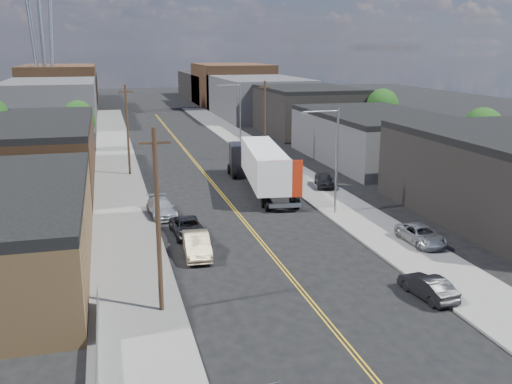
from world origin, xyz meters
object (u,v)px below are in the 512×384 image
car_left_b (197,245)px  car_left_c (188,227)px  car_right_lot_a (421,235)px  car_right_oncoming (428,287)px  car_right_lot_c (324,180)px  semi_truck (259,164)px  car_left_d (161,208)px

car_left_b → car_left_c: (0.00, 4.42, -0.13)m
car_right_lot_a → car_left_b: bearing=172.5°
car_right_oncoming → car_right_lot_c: (3.95, 26.00, 0.21)m
car_left_c → car_right_oncoming: 18.51m
semi_truck → car_left_b: bearing=-110.1°
car_right_lot_c → semi_truck: bearing=-176.1°
car_left_b → car_left_c: bearing=93.6°
car_left_b → car_left_d: 10.27m
semi_truck → car_left_c: bearing=-117.6°
car_left_c → car_right_oncoming: car_left_c is taller
car_right_oncoming → car_right_lot_c: bearing=-105.2°
car_left_b → car_right_oncoming: car_left_b is taller
semi_truck → car_right_oncoming: 27.35m
car_left_d → semi_truck: bearing=28.9°
car_left_b → car_right_oncoming: size_ratio=1.20×
semi_truck → car_right_oncoming: size_ratio=4.45×
car_left_d → car_right_lot_c: 17.92m
semi_truck → car_right_lot_a: bearing=-62.6°
car_right_oncoming → car_left_c: bearing=-57.7°
car_left_c → car_left_d: size_ratio=0.97×
car_right_oncoming → car_left_b: bearing=-47.3°
car_left_b → car_right_oncoming: 15.32m
car_right_lot_c → car_right_oncoming: bearing=-84.7°
semi_truck → car_left_b: size_ratio=3.71×
car_left_d → car_right_lot_a: 21.15m
semi_truck → car_left_c: size_ratio=3.71×
car_left_b → semi_truck: bearing=65.9°
car_left_c → car_right_lot_a: (15.89, -6.42, 0.12)m
car_left_c → car_right_oncoming: bearing=-54.3°
car_left_c → car_right_lot_c: (15.55, 11.58, 0.20)m
car_left_d → car_right_lot_a: (17.29, -12.17, 0.07)m
car_right_lot_c → car_left_d: bearing=-147.1°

